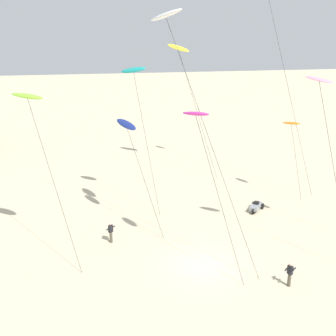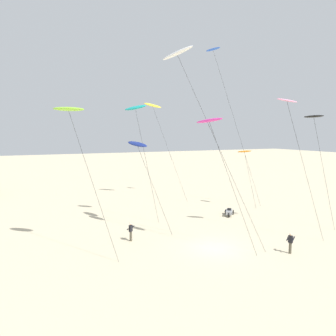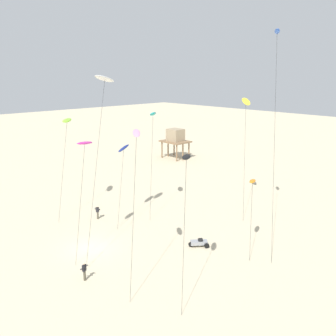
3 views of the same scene
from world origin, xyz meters
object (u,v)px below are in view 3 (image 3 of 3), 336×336
Objects in this scene: kite_flyer_middle at (98,212)px; stilt_house at (175,137)px; kite_lime at (67,121)px; kite_yellow at (246,102)px; kite_flyer_nearest at (84,271)px; kite_white at (105,80)px; kite_navy at (124,149)px; beach_buggy at (199,243)px; kite_orange at (253,182)px; kite_black at (186,159)px; kite_magenta at (85,144)px; kite_teal at (153,115)px; kite_pink at (136,136)px; kite_blue at (277,38)px.

stilt_house is (-16.43, 29.14, 3.46)m from kite_flyer_middle.
kite_lime is 11.64m from kite_flyer_middle.
kite_flyer_nearest is (1.79, -24.66, -12.58)m from kite_yellow.
kite_navy is at bearing 122.33° from kite_white.
kite_white is 18.35m from kite_yellow.
kite_flyer_middle is at bearing -164.92° from beach_buggy.
kite_flyer_nearest is (-6.60, -14.29, -6.31)m from kite_orange.
kite_black is 20.98m from kite_flyer_middle.
kite_navy is 1.20× the size of kite_orange.
kite_magenta is 1.45× the size of kite_orange.
kite_teal is at bearing 66.60° from kite_flyer_middle.
kite_yellow reaches higher than kite_teal.
kite_teal is 7.66× the size of kite_flyer_middle.
stilt_house is (-29.92, 33.59, -7.93)m from kite_pink.
kite_lime is at bearing -138.19° from kite_teal.
kite_white is at bearing -133.74° from kite_blue.
beach_buggy is at bearing 45.12° from kite_magenta.
kite_yellow is 2.35× the size of stilt_house.
kite_teal is 7.66× the size of kite_flyer_nearest.
kite_yellow is at bearing 128.96° from kite_orange.
kite_blue is 1.49× the size of kite_yellow.
kite_white is (2.42, -3.83, 7.88)m from kite_navy.
kite_orange is at bearing -34.27° from stilt_house.
kite_flyer_nearest is 0.28× the size of stilt_house.
kite_blue reaches higher than kite_yellow.
kite_flyer_middle is at bearing -60.58° from stilt_house.
kite_teal reaches higher than kite_flyer_nearest.
beach_buggy is at bearing 26.47° from kite_white.
kite_blue is 11.06m from kite_yellow.
kite_navy is 8.30m from kite_flyer_middle.
kite_pink is 6.48× the size of beach_buggy.
kite_teal reaches higher than stilt_house.
kite_flyer_nearest is 46.21m from stilt_house.
kite_black is at bearing 11.46° from kite_pink.
kite_black is (15.19, -10.05, -1.17)m from kite_teal.
kite_navy is 4.55× the size of beach_buggy.
kite_orange is at bearing -1.36° from kite_teal.
kite_teal is 8.62m from kite_white.
kite_pink is 12.29m from kite_flyer_nearest.
kite_navy is 16.09m from kite_flyer_nearest.
kite_white is 38.38m from stilt_house.
beach_buggy is (2.52, 11.68, -0.46)m from kite_flyer_nearest.
kite_flyer_middle is (-1.72, -2.88, -7.59)m from kite_navy.
stilt_house is (-19.25, 22.63, -7.89)m from kite_teal.
kite_black is 12.67m from kite_magenta.
kite_magenta is 0.77× the size of kite_yellow.
kite_yellow is 27.74m from kite_flyer_nearest.
kite_lime is at bearing -129.23° from kite_yellow.
beach_buggy is at bearing 124.16° from kite_black.
kite_pink is at bearing -168.54° from kite_black.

